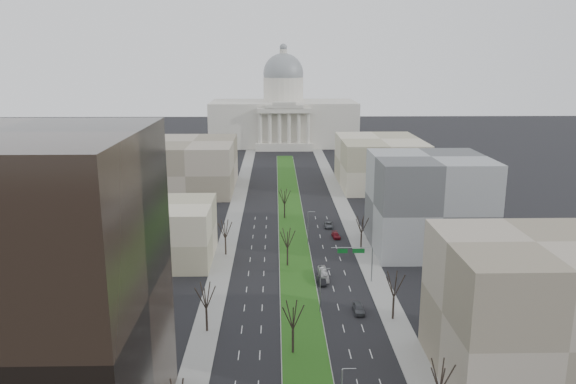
{
  "coord_description": "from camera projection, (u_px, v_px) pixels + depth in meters",
  "views": [
    {
      "loc": [
        -4.78,
        -44.48,
        48.11
      ],
      "look_at": [
        -1.26,
        106.52,
        11.59
      ],
      "focal_mm": 35.0,
      "sensor_mm": 36.0,
      "label": 1
    }
  ],
  "objects": [
    {
      "name": "building_glass_tower",
      "position": [
        5.0,
        300.0,
        66.59
      ],
      "size": [
        34.0,
        30.0,
        40.0
      ],
      "primitive_type": "cube",
      "color": "black",
      "rests_on": "ground"
    },
    {
      "name": "building_beige_left",
      "position": [
        158.0,
        232.0,
        134.84
      ],
      "size": [
        26.0,
        22.0,
        14.0
      ],
      "primitive_type": "cube",
      "color": "tan",
      "rests_on": "ground"
    },
    {
      "name": "car_grey_near",
      "position": [
        359.0,
        308.0,
        108.13
      ],
      "size": [
        2.04,
        5.04,
        1.72
      ],
      "primitive_type": "imported",
      "rotation": [
        0.0,
        0.0,
        -0.0
      ],
      "color": "#46484D",
      "rests_on": "ground"
    },
    {
      "name": "box_van",
      "position": [
        323.0,
        274.0,
        124.81
      ],
      "size": [
        2.02,
        7.2,
        1.99
      ],
      "primitive_type": "imported",
      "rotation": [
        0.0,
        0.0,
        0.05
      ],
      "color": "silver",
      "rests_on": "ground"
    },
    {
      "name": "building_grey_right",
      "position": [
        428.0,
        203.0,
        141.99
      ],
      "size": [
        28.0,
        26.0,
        24.0
      ],
      "primitive_type": "cube",
      "color": "#57595C",
      "rests_on": "ground"
    },
    {
      "name": "median",
      "position": [
        291.0,
        219.0,
        170.24
      ],
      "size": [
        8.0,
        222.03,
        0.2
      ],
      "color": "#999993",
      "rests_on": "ground"
    },
    {
      "name": "ground",
      "position": [
        291.0,
        218.0,
        171.24
      ],
      "size": [
        600.0,
        600.0,
        0.0
      ],
      "primitive_type": "plane",
      "color": "black",
      "rests_on": "ground"
    },
    {
      "name": "sidewalk_right",
      "position": [
        360.0,
        244.0,
        147.33
      ],
      "size": [
        5.0,
        330.0,
        0.15
      ],
      "primitive_type": "cube",
      "color": "gray",
      "rests_on": "ground"
    },
    {
      "name": "car_black",
      "position": [
        322.0,
        280.0,
        121.87
      ],
      "size": [
        1.88,
        4.64,
        1.5
      ],
      "primitive_type": "imported",
      "rotation": [
        0.0,
        0.0,
        0.07
      ],
      "color": "black",
      "rests_on": "ground"
    },
    {
      "name": "car_grey_far",
      "position": [
        329.0,
        225.0,
        162.38
      ],
      "size": [
        2.57,
        5.19,
        1.41
      ],
      "primitive_type": "imported",
      "rotation": [
        0.0,
        0.0,
        -0.04
      ],
      "color": "#55585E",
      "rests_on": "ground"
    },
    {
      "name": "capitol",
      "position": [
        283.0,
        115.0,
        312.77
      ],
      "size": [
        80.0,
        46.0,
        55.0
      ],
      "color": "beige",
      "rests_on": "ground"
    },
    {
      "name": "streetlamp_median_b",
      "position": [
        321.0,
        290.0,
        107.04
      ],
      "size": [
        1.9,
        0.2,
        9.16
      ],
      "color": "gray",
      "rests_on": "ground"
    },
    {
      "name": "tree_left_mid",
      "position": [
        206.0,
        295.0,
        99.25
      ],
      "size": [
        5.4,
        5.4,
        9.72
      ],
      "color": "black",
      "rests_on": "ground"
    },
    {
      "name": "building_far_left",
      "position": [
        193.0,
        165.0,
        207.2
      ],
      "size": [
        30.0,
        40.0,
        18.0
      ],
      "primitive_type": "cube",
      "color": "gray",
      "rests_on": "ground"
    },
    {
      "name": "streetlamp_median_c",
      "position": [
        308.0,
        228.0,
        145.91
      ],
      "size": [
        1.9,
        0.2,
        9.16
      ],
      "color": "gray",
      "rests_on": "ground"
    },
    {
      "name": "tree_median_b",
      "position": [
        287.0,
        238.0,
        130.68
      ],
      "size": [
        5.4,
        5.4,
        9.72
      ],
      "color": "black",
      "rests_on": "ground"
    },
    {
      "name": "car_red",
      "position": [
        336.0,
        235.0,
        152.84
      ],
      "size": [
        2.36,
        4.89,
        1.37
      ],
      "primitive_type": "imported",
      "rotation": [
        0.0,
        0.0,
        0.09
      ],
      "color": "maroon",
      "rests_on": "ground"
    },
    {
      "name": "tree_median_c",
      "position": [
        285.0,
        196.0,
        169.55
      ],
      "size": [
        5.4,
        5.4,
        9.72
      ],
      "color": "black",
      "rests_on": "ground"
    },
    {
      "name": "tree_right_mid",
      "position": [
        394.0,
        284.0,
        103.88
      ],
      "size": [
        5.52,
        5.52,
        9.94
      ],
      "color": "black",
      "rests_on": "ground"
    },
    {
      "name": "tree_left_far",
      "position": [
        225.0,
        229.0,
        138.15
      ],
      "size": [
        5.28,
        5.28,
        9.5
      ],
      "color": "black",
      "rests_on": "ground"
    },
    {
      "name": "sidewalk_left",
      "position": [
        227.0,
        245.0,
        146.54
      ],
      "size": [
        5.0,
        330.0,
        0.15
      ],
      "primitive_type": "cube",
      "color": "gray",
      "rests_on": "ground"
    },
    {
      "name": "building_far_right",
      "position": [
        379.0,
        162.0,
        213.65
      ],
      "size": [
        30.0,
        40.0,
        18.0
      ],
      "primitive_type": "cube",
      "color": "tan",
      "rests_on": "ground"
    },
    {
      "name": "tree_median_a",
      "position": [
        293.0,
        315.0,
        91.82
      ],
      "size": [
        5.4,
        5.4,
        9.72
      ],
      "color": "black",
      "rests_on": "ground"
    },
    {
      "name": "tree_right_near",
      "position": [
        441.0,
        376.0,
        74.83
      ],
      "size": [
        5.16,
        5.16,
        9.29
      ],
      "color": "black",
      "rests_on": "ground"
    },
    {
      "name": "building_tan_right",
      "position": [
        528.0,
        311.0,
        83.9
      ],
      "size": [
        26.0,
        24.0,
        22.0
      ],
      "primitive_type": "cube",
      "color": "gray",
      "rests_on": "ground"
    },
    {
      "name": "tree_right_far",
      "position": [
        362.0,
        224.0,
        142.89
      ],
      "size": [
        5.04,
        5.04,
        9.07
      ],
      "color": "black",
      "rests_on": "ground"
    },
    {
      "name": "mast_arm_signs",
      "position": [
        360.0,
        256.0,
        121.55
      ],
      "size": [
        9.12,
        0.24,
        8.09
      ],
      "color": "gray",
      "rests_on": "ground"
    }
  ]
}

